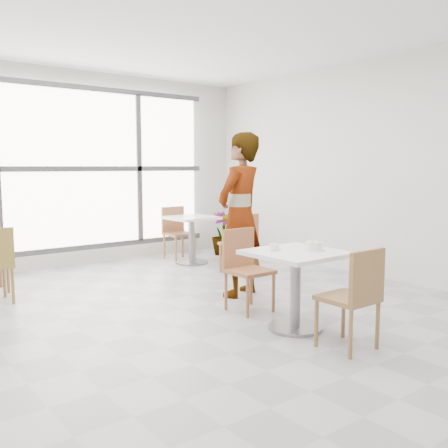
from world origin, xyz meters
TOP-DOWN VIEW (x-y plane):
  - floor at (0.00, 0.00)m, footprint 7.00×7.00m
  - ceiling at (0.00, 0.00)m, footprint 7.00×7.00m
  - wall_back at (0.00, 3.50)m, footprint 6.00×0.00m
  - wall_right at (3.00, 0.00)m, footprint 0.00×7.00m
  - window at (0.00, 3.44)m, footprint 4.60×0.07m
  - main_table at (0.50, -0.76)m, footprint 0.80×0.80m
  - chair_near at (0.49, -1.45)m, footprint 0.42×0.42m
  - chair_far at (0.55, 0.04)m, footprint 0.42×0.42m
  - oatmeal_bowl at (0.66, -0.83)m, footprint 0.21×0.21m
  - coffee_cup at (0.36, -0.61)m, footprint 0.16×0.13m
  - person at (0.88, 0.53)m, footprint 0.81×0.66m
  - bg_table_right at (1.52, 2.50)m, footprint 0.70×0.70m
  - bg_chair_right_near at (1.64, 1.41)m, footprint 0.42×0.42m
  - bg_chair_right_far at (1.53, 2.96)m, footprint 0.42×0.42m
  - plant_right at (2.40, 2.82)m, footprint 0.45×0.45m

SIDE VIEW (x-z plane):
  - floor at x=0.00m, z-range 0.00..0.00m
  - plant_right at x=2.40m, z-range 0.00..0.74m
  - bg_table_right at x=1.52m, z-range 0.11..0.86m
  - chair_near at x=0.49m, z-range 0.07..0.94m
  - chair_far at x=0.55m, z-range 0.07..0.94m
  - bg_chair_right_near at x=1.64m, z-range 0.07..0.94m
  - bg_chair_right_far at x=1.53m, z-range 0.07..0.94m
  - main_table at x=0.50m, z-range 0.15..0.90m
  - coffee_cup at x=0.36m, z-range 0.75..0.81m
  - oatmeal_bowl at x=0.66m, z-range 0.75..0.84m
  - person at x=0.88m, z-range 0.00..1.93m
  - window at x=0.00m, z-range 0.24..2.76m
  - wall_back at x=0.00m, z-range -1.50..4.50m
  - wall_right at x=3.00m, z-range -2.00..5.00m
  - ceiling at x=0.00m, z-range 3.00..3.00m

